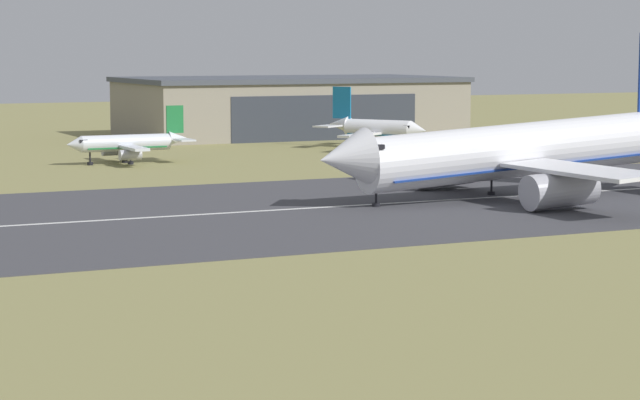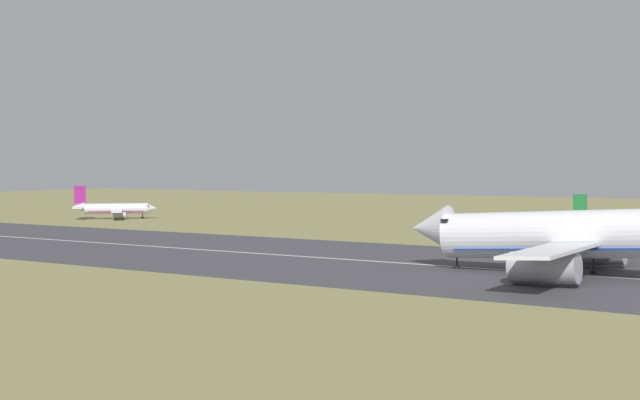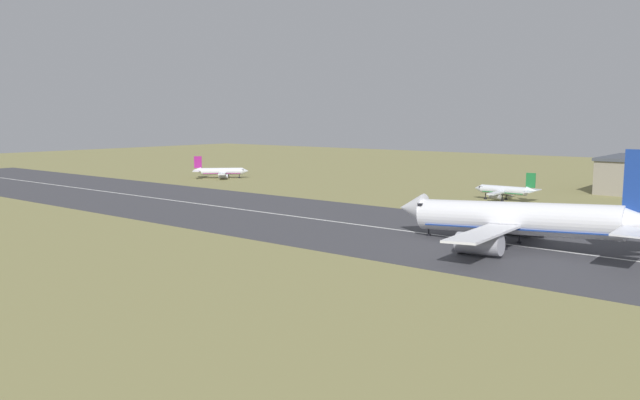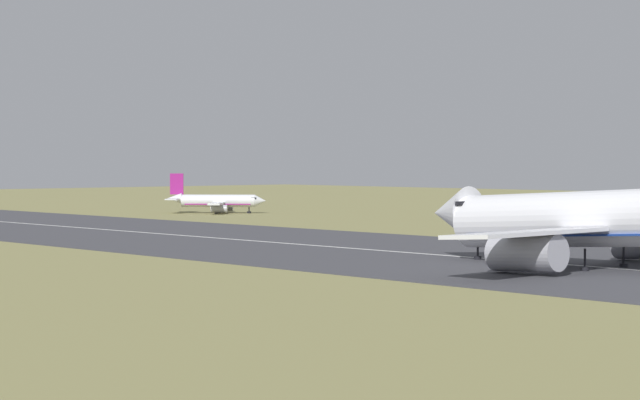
{
  "view_description": "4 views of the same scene",
  "coord_description": "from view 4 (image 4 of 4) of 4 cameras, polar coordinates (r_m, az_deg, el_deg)",
  "views": [
    {
      "loc": [
        -39.61,
        8.49,
        16.05
      ],
      "look_at": [
        1.26,
        95.45,
        4.49
      ],
      "focal_mm": 70.0,
      "sensor_mm": 36.0,
      "label": 1
    },
    {
      "loc": [
        67.86,
        14.63,
        13.43
      ],
      "look_at": [
        7.87,
        106.77,
        9.22
      ],
      "focal_mm": 50.0,
      "sensor_mm": 36.0,
      "label": 2
    },
    {
      "loc": [
        78.0,
        14.63,
        23.1
      ],
      "look_at": [
        3.12,
        108.08,
        7.1
      ],
      "focal_mm": 35.0,
      "sensor_mm": 36.0,
      "label": 3
    },
    {
      "loc": [
        111.32,
        14.63,
        11.18
      ],
      "look_at": [
        16.69,
        100.16,
        7.12
      ],
      "focal_mm": 70.0,
      "sensor_mm": 36.0,
      "label": 4
    }
  ],
  "objects": [
    {
      "name": "runway_centreline",
      "position": [
        155.78,
        2.13,
        -2.27
      ],
      "size": [
        378.38,
        0.7,
        0.01
      ],
      "primitive_type": "cube",
      "color": "silver",
      "rests_on": "runway_strip"
    },
    {
      "name": "airplane_parked_east",
      "position": [
        264.19,
        -4.75,
        -0.05
      ],
      "size": [
        19.31,
        19.16,
        8.41
      ],
      "color": "silver",
      "rests_on": "ground_plane"
    },
    {
      "name": "runway_strip",
      "position": [
        155.78,
        2.13,
        -2.28
      ],
      "size": [
        420.42,
        51.94,
        0.06
      ],
      "primitive_type": "cube",
      "color": "#3D3D42",
      "rests_on": "ground_plane"
    },
    {
      "name": "airplane_landing",
      "position": [
        130.42,
        13.13,
        -0.93
      ],
      "size": [
        48.81,
        44.1,
        18.04
      ],
      "color": "white",
      "rests_on": "ground_plane"
    }
  ]
}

